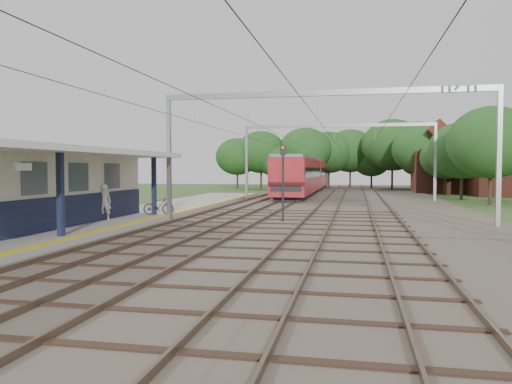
# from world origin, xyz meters

# --- Properties ---
(ground) EXTENTS (160.00, 160.00, 0.00)m
(ground) POSITION_xyz_m (0.00, 0.00, 0.00)
(ground) COLOR #2D4C1E
(ground) RESTS_ON ground
(ballast_bed) EXTENTS (18.00, 90.00, 0.10)m
(ballast_bed) POSITION_xyz_m (4.00, 30.00, 0.05)
(ballast_bed) COLOR #473D33
(ballast_bed) RESTS_ON ground
(platform) EXTENTS (5.00, 52.00, 0.35)m
(platform) POSITION_xyz_m (-7.50, 14.00, 0.17)
(platform) COLOR gray
(platform) RESTS_ON ground
(yellow_stripe) EXTENTS (0.45, 52.00, 0.01)m
(yellow_stripe) POSITION_xyz_m (-5.25, 14.00, 0.35)
(yellow_stripe) COLOR yellow
(yellow_stripe) RESTS_ON platform
(station_building) EXTENTS (3.41, 18.00, 3.40)m
(station_building) POSITION_xyz_m (-8.88, 7.00, 2.04)
(station_building) COLOR beige
(station_building) RESTS_ON platform
(canopy) EXTENTS (6.40, 20.00, 3.44)m
(canopy) POSITION_xyz_m (-7.77, 6.00, 3.64)
(canopy) COLOR #101634
(canopy) RESTS_ON platform
(rail_tracks) EXTENTS (11.80, 88.00, 0.15)m
(rail_tracks) POSITION_xyz_m (1.50, 30.00, 0.18)
(rail_tracks) COLOR brown
(rail_tracks) RESTS_ON ballast_bed
(catenary_system) EXTENTS (17.22, 88.00, 7.00)m
(catenary_system) POSITION_xyz_m (3.39, 25.28, 5.51)
(catenary_system) COLOR gray
(catenary_system) RESTS_ON ground
(tree_band) EXTENTS (31.72, 30.88, 8.82)m
(tree_band) POSITION_xyz_m (3.84, 57.12, 4.92)
(tree_band) COLOR #382619
(tree_band) RESTS_ON ground
(house_near) EXTENTS (7.00, 6.12, 7.89)m
(house_near) POSITION_xyz_m (21.00, 46.00, 2.99)
(house_near) COLOR brown
(house_near) RESTS_ON ground
(house_far) EXTENTS (8.00, 6.12, 8.66)m
(house_far) POSITION_xyz_m (16.00, 52.00, 3.23)
(house_far) COLOR brown
(house_far) RESTS_ON ground
(person) EXTENTS (0.78, 0.67, 1.82)m
(person) POSITION_xyz_m (-7.20, 11.79, 1.26)
(person) COLOR white
(person) RESTS_ON platform
(bicycle) EXTENTS (1.76, 0.94, 1.02)m
(bicycle) POSITION_xyz_m (-5.64, 15.00, 0.86)
(bicycle) COLOR black
(bicycle) RESTS_ON platform
(train) EXTENTS (3.08, 38.37, 4.04)m
(train) POSITION_xyz_m (-0.50, 48.76, 2.25)
(train) COLOR black
(train) RESTS_ON ballast_bed
(signal_post) EXTENTS (0.32, 0.29, 4.16)m
(signal_post) POSITION_xyz_m (1.35, 15.22, 2.58)
(signal_post) COLOR black
(signal_post) RESTS_ON ground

